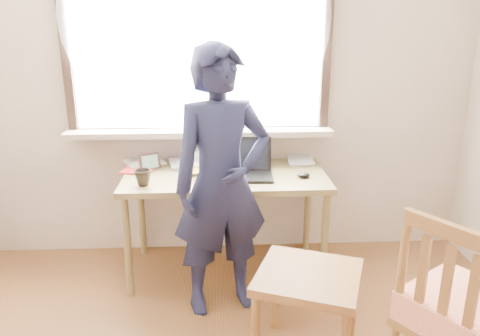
{
  "coord_description": "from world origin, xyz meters",
  "views": [
    {
      "loc": [
        -0.08,
        -1.29,
        1.69
      ],
      "look_at": [
        0.03,
        0.95,
        0.97
      ],
      "focal_mm": 35.0,
      "sensor_mm": 36.0,
      "label": 1
    }
  ],
  "objects_px": {
    "side_chair": "(463,315)",
    "person": "(222,184)",
    "laptop": "(245,167)",
    "work_chair": "(308,287)",
    "desk": "(226,184)",
    "mug_dark": "(143,178)",
    "mug_white": "(200,157)"
  },
  "relations": [
    {
      "from": "desk",
      "to": "work_chair",
      "type": "bearing_deg",
      "value": -67.3
    },
    {
      "from": "work_chair",
      "to": "person",
      "type": "relative_size",
      "value": 0.4
    },
    {
      "from": "laptop",
      "to": "work_chair",
      "type": "bearing_deg",
      "value": -74.0
    },
    {
      "from": "mug_white",
      "to": "side_chair",
      "type": "height_order",
      "value": "side_chair"
    },
    {
      "from": "work_chair",
      "to": "side_chair",
      "type": "xyz_separation_m",
      "value": [
        0.58,
        -0.38,
        0.08
      ]
    },
    {
      "from": "person",
      "to": "work_chair",
      "type": "bearing_deg",
      "value": -68.51
    },
    {
      "from": "side_chair",
      "to": "person",
      "type": "relative_size",
      "value": 0.61
    },
    {
      "from": "desk",
      "to": "person",
      "type": "height_order",
      "value": "person"
    },
    {
      "from": "desk",
      "to": "laptop",
      "type": "xyz_separation_m",
      "value": [
        0.13,
        -0.03,
        0.13
      ]
    },
    {
      "from": "mug_white",
      "to": "side_chair",
      "type": "distance_m",
      "value": 1.93
    },
    {
      "from": "work_chair",
      "to": "laptop",
      "type": "bearing_deg",
      "value": 106.0
    },
    {
      "from": "desk",
      "to": "mug_white",
      "type": "relative_size",
      "value": 9.74
    },
    {
      "from": "desk",
      "to": "mug_white",
      "type": "bearing_deg",
      "value": 127.55
    },
    {
      "from": "desk",
      "to": "person",
      "type": "distance_m",
      "value": 0.43
    },
    {
      "from": "mug_white",
      "to": "work_chair",
      "type": "bearing_deg",
      "value": -63.99
    },
    {
      "from": "mug_dark",
      "to": "side_chair",
      "type": "distance_m",
      "value": 1.86
    },
    {
      "from": "laptop",
      "to": "side_chair",
      "type": "xyz_separation_m",
      "value": [
        0.83,
        -1.27,
        -0.26
      ]
    },
    {
      "from": "side_chair",
      "to": "laptop",
      "type": "bearing_deg",
      "value": 123.18
    },
    {
      "from": "mug_white",
      "to": "person",
      "type": "bearing_deg",
      "value": -76.93
    },
    {
      "from": "desk",
      "to": "side_chair",
      "type": "xyz_separation_m",
      "value": [
        0.96,
        -1.3,
        -0.13
      ]
    },
    {
      "from": "mug_dark",
      "to": "side_chair",
      "type": "relative_size",
      "value": 0.11
    },
    {
      "from": "mug_white",
      "to": "mug_dark",
      "type": "distance_m",
      "value": 0.54
    },
    {
      "from": "desk",
      "to": "side_chair",
      "type": "relative_size",
      "value": 1.37
    },
    {
      "from": "work_chair",
      "to": "side_chair",
      "type": "height_order",
      "value": "side_chair"
    },
    {
      "from": "work_chair",
      "to": "side_chair",
      "type": "distance_m",
      "value": 0.7
    },
    {
      "from": "side_chair",
      "to": "person",
      "type": "distance_m",
      "value": 1.37
    },
    {
      "from": "laptop",
      "to": "side_chair",
      "type": "bearing_deg",
      "value": -56.82
    },
    {
      "from": "laptop",
      "to": "side_chair",
      "type": "relative_size",
      "value": 0.36
    },
    {
      "from": "mug_dark",
      "to": "person",
      "type": "bearing_deg",
      "value": -23.76
    },
    {
      "from": "desk",
      "to": "mug_dark",
      "type": "relative_size",
      "value": 12.54
    },
    {
      "from": "desk",
      "to": "mug_dark",
      "type": "distance_m",
      "value": 0.56
    },
    {
      "from": "mug_dark",
      "to": "work_chair",
      "type": "distance_m",
      "value": 1.2
    }
  ]
}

